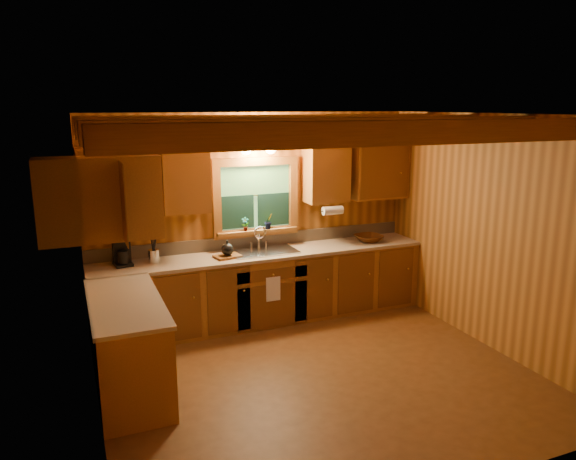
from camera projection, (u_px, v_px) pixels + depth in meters
The scene contains 20 objects.
room at pixel (320, 252), 5.24m from camera, with size 4.20×4.20×4.20m.
ceiling_beams at pixel (321, 127), 4.98m from camera, with size 4.20×2.54×0.18m.
base_cabinets at pixel (234, 301), 6.41m from camera, with size 4.20×2.22×0.86m.
countertop at pixel (234, 264), 6.32m from camera, with size 4.20×2.24×0.04m.
backsplash at pixel (256, 241), 7.01m from camera, with size 4.20×0.02×0.16m, color #9A8367.
dishwasher_panel at pixel (158, 333), 5.50m from camera, with size 0.02×0.60×0.80m, color white.
upper_cabinets at pixel (221, 181), 6.19m from camera, with size 4.19×1.77×0.78m.
window at pixel (256, 199), 6.87m from camera, with size 1.12×0.08×1.00m.
window_sill at pixel (257, 231), 6.92m from camera, with size 1.06×0.14×0.04m, color brown.
wall_sconce at pixel (258, 149), 6.62m from camera, with size 0.45×0.21×0.17m.
paper_towel_roll at pixel (333, 210), 6.95m from camera, with size 0.11×0.11×0.27m, color white.
dish_towel at pixel (273, 289), 6.56m from camera, with size 0.18×0.01×0.30m, color white.
sink at pixel (263, 255), 6.79m from camera, with size 0.82×0.48×0.43m.
coffee_maker at pixel (122, 250), 6.19m from camera, with size 0.19×0.25×0.34m.
utensil_crock at pixel (154, 255), 6.29m from camera, with size 0.13×0.13×0.36m.
cutting_board at pixel (228, 256), 6.52m from camera, with size 0.31×0.22×0.03m, color brown.
teakettle at pixel (227, 249), 6.50m from camera, with size 0.15×0.15×0.19m.
wicker_basket at pixel (369, 238), 7.28m from camera, with size 0.36×0.36×0.09m, color #48230C.
potted_plant_left at pixel (245, 224), 6.82m from camera, with size 0.09×0.06×0.18m, color brown.
potted_plant_right at pixel (269, 221), 6.93m from camera, with size 0.11×0.09×0.20m, color brown.
Camera 1 is at (-2.22, -4.56, 2.69)m, focal length 33.97 mm.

